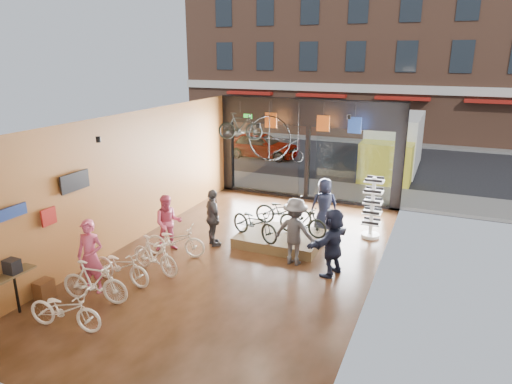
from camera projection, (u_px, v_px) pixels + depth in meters
The scene contains 35 objects.
ground_plane at pixel (241, 260), 12.40m from camera, with size 7.00×12.00×0.04m, color black.
ceiling at pixel (240, 119), 11.28m from camera, with size 7.00×12.00×0.04m, color black.
wall_left at pixel (130, 179), 13.16m from camera, with size 0.04×12.00×3.80m, color #AE5D2B.
wall_right at pixel (378, 210), 10.52m from camera, with size 0.04×12.00×3.80m, color beige.
wall_back at pixel (63, 306), 6.54m from camera, with size 7.00×0.04×3.80m, color beige.
storefront at pixel (308, 150), 17.12m from camera, with size 7.00×0.26×3.80m, color black, non-canonical shape.
exit_sign at pixel (248, 116), 17.58m from camera, with size 0.35×0.06×0.18m, color #198C26.
street_road at pixel (353, 154), 25.59m from camera, with size 30.00×18.00×0.02m, color black.
sidewalk_near at pixel (315, 189), 18.71m from camera, with size 30.00×2.40×0.12m, color slate.
sidewalk_far at pixel (366, 140), 29.09m from camera, with size 30.00×2.00×0.12m, color slate.
opposite_building at pixel (381, 27), 29.27m from camera, with size 26.00×5.00×14.00m, color brown.
street_car at pixel (261, 145), 24.40m from camera, with size 1.62×4.03×1.37m, color gray.
box_truck at pixel (392, 147), 20.75m from camera, with size 2.22×6.67×2.63m, color silver, non-canonical shape.
floor_bike_0 at pixel (65, 309), 9.18m from camera, with size 0.57×1.64×0.86m, color beige.
floor_bike_1 at pixel (95, 282), 10.17m from camera, with size 0.46×1.62×0.98m, color beige.
floor_bike_2 at pixel (121, 266), 11.03m from camera, with size 0.59×1.69×0.89m, color beige.
floor_bike_3 at pixel (155, 255), 11.53m from camera, with size 0.45×1.59×0.96m, color beige.
floor_bike_4 at pixel (175, 241), 12.51m from camera, with size 0.60×1.71×0.90m, color beige.
display_platform at pixel (280, 239), 13.41m from camera, with size 2.40×1.80×0.30m, color brown.
display_bike_left at pixel (255, 223), 12.94m from camera, with size 0.62×1.79×0.94m, color black.
display_bike_mid at pixel (303, 221), 13.13m from camera, with size 0.43×1.52×0.92m, color black.
display_bike_right at pixel (283, 211), 13.92m from camera, with size 0.63×1.79×0.94m, color black.
customer_0 at pixel (91, 256), 10.52m from camera, with size 0.65×0.42×1.77m, color #CC4C72.
customer_1 at pixel (168, 223), 12.80m from camera, with size 0.79×0.61×1.62m, color #CC4C72.
customer_2 at pixel (213, 218), 13.10m from camera, with size 0.99×0.41×1.69m, color #3F3F44.
customer_3 at pixel (295, 232), 11.93m from camera, with size 1.17×0.67×1.81m, color #3F3F44.
customer_4 at pixel (324, 205), 14.12m from camera, with size 0.84×0.55×1.72m, color #161C33.
customer_5 at pixel (332, 242), 11.34m from camera, with size 1.63×0.52×1.76m, color #161C33.
sunglasses_rack at pixel (372, 207), 13.67m from camera, with size 0.56×0.46×1.89m, color white, non-canonical shape.
wall_merch at pixel (38, 243), 10.20m from camera, with size 0.40×2.40×2.60m, color navy, non-canonical shape.
penny_farthing at pixel (278, 140), 15.71m from camera, with size 1.99×0.06×1.59m, color black, non-canonical shape.
hung_bike at pixel (240, 126), 15.97m from camera, with size 0.45×1.58×0.95m, color black.
jersey_left at pixel (271, 120), 16.52m from camera, with size 0.45×0.03×0.55m, color #CC5919.
jersey_mid at pixel (323, 123), 15.79m from camera, with size 0.45×0.03×0.55m, color #CC5919.
jersey_right at pixel (355, 125), 15.38m from camera, with size 0.45×0.03×0.55m, color #1E3F99.
Camera 1 is at (4.82, -10.25, 5.37)m, focal length 32.00 mm.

